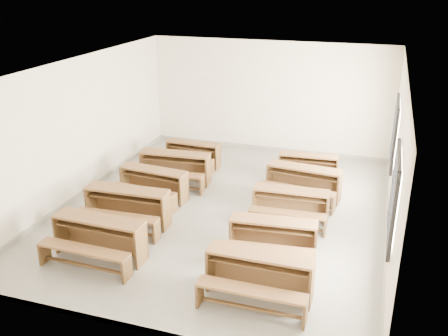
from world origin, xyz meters
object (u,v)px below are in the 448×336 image
(desk_set_0, at_px, (98,236))
(desk_set_2, at_px, (153,182))
(desk_set_1, at_px, (127,205))
(desk_set_4, at_px, (193,152))
(desk_set_6, at_px, (273,236))
(desk_set_8, at_px, (303,181))
(desk_set_5, at_px, (259,273))
(desk_set_9, at_px, (308,165))
(desk_set_3, at_px, (175,166))
(desk_set_7, at_px, (290,203))

(desk_set_0, relative_size, desk_set_2, 1.04)
(desk_set_0, height_order, desk_set_2, desk_set_0)
(desk_set_1, distance_m, desk_set_4, 3.60)
(desk_set_1, bearing_deg, desk_set_0, -86.74)
(desk_set_1, height_order, desk_set_2, desk_set_1)
(desk_set_2, height_order, desk_set_6, desk_set_2)
(desk_set_8, bearing_deg, desk_set_2, -155.50)
(desk_set_5, bearing_deg, desk_set_4, 121.39)
(desk_set_1, bearing_deg, desk_set_8, 34.09)
(desk_set_5, bearing_deg, desk_set_0, 175.28)
(desk_set_1, height_order, desk_set_5, desk_set_1)
(desk_set_2, height_order, desk_set_8, desk_set_8)
(desk_set_6, height_order, desk_set_9, desk_set_6)
(desk_set_8, relative_size, desk_set_9, 1.18)
(desk_set_5, bearing_deg, desk_set_1, 153.89)
(desk_set_2, height_order, desk_set_5, desk_set_5)
(desk_set_8, bearing_deg, desk_set_6, -85.86)
(desk_set_0, bearing_deg, desk_set_8, 51.66)
(desk_set_5, bearing_deg, desk_set_6, 92.69)
(desk_set_5, height_order, desk_set_9, desk_set_5)
(desk_set_3, bearing_deg, desk_set_8, -3.19)
(desk_set_0, xyz_separation_m, desk_set_3, (-0.06, 3.70, 0.00))
(desk_set_1, xyz_separation_m, desk_set_8, (3.27, 2.42, -0.01))
(desk_set_1, relative_size, desk_set_8, 1.00)
(desk_set_4, distance_m, desk_set_8, 3.42)
(desk_set_4, height_order, desk_set_8, desk_set_8)
(desk_set_3, height_order, desk_set_6, desk_set_3)
(desk_set_9, bearing_deg, desk_set_5, -93.46)
(desk_set_0, distance_m, desk_set_3, 3.70)
(desk_set_3, distance_m, desk_set_8, 3.21)
(desk_set_8, bearing_deg, desk_set_4, 166.12)
(desk_set_0, bearing_deg, desk_set_9, 59.62)
(desk_set_8, bearing_deg, desk_set_7, -86.57)
(desk_set_5, distance_m, desk_set_7, 2.79)
(desk_set_6, bearing_deg, desk_set_0, -166.73)
(desk_set_0, xyz_separation_m, desk_set_9, (3.08, 4.92, -0.07))
(desk_set_2, xyz_separation_m, desk_set_6, (3.21, -1.61, -0.00))
(desk_set_4, bearing_deg, desk_set_2, -90.26)
(desk_set_0, bearing_deg, desk_set_1, 97.29)
(desk_set_0, relative_size, desk_set_8, 0.98)
(desk_set_2, bearing_deg, desk_set_6, -21.17)
(desk_set_5, distance_m, desk_set_8, 4.00)
(desk_set_8, bearing_deg, desk_set_3, -172.78)
(desk_set_0, relative_size, desk_set_4, 1.17)
(desk_set_2, height_order, desk_set_4, desk_set_2)
(desk_set_2, relative_size, desk_set_3, 0.94)
(desk_set_2, relative_size, desk_set_5, 0.98)
(desk_set_0, xyz_separation_m, desk_set_4, (-0.06, 4.93, -0.07))
(desk_set_5, relative_size, desk_set_6, 1.03)
(desk_set_3, distance_m, desk_set_6, 4.08)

